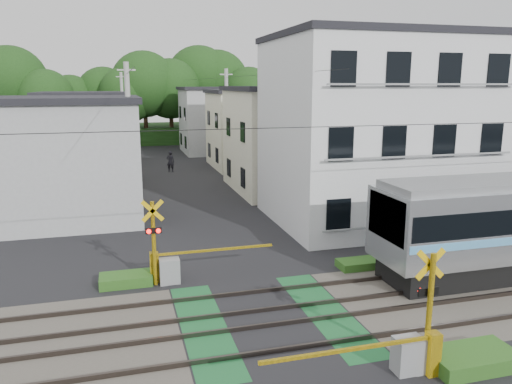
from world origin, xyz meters
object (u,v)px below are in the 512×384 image
object	(u,v)px
crossing_signal_far	(167,264)
pedestrian	(170,161)
crossing_signal_near	(413,346)
apartment_block	(374,130)

from	to	relation	value
crossing_signal_far	pedestrian	size ratio (longest dim) A/B	2.79
crossing_signal_far	crossing_signal_near	bearing A→B (deg)	-54.71
crossing_signal_near	pedestrian	world-z (taller)	crossing_signal_near
apartment_block	pedestrian	world-z (taller)	apartment_block
crossing_signal_near	apartment_block	distance (m)	14.95
crossing_signal_far	pedestrian	bearing A→B (deg)	83.70
crossing_signal_far	apartment_block	bearing A→B (deg)	27.78
crossing_signal_near	pedestrian	bearing A→B (deg)	94.86
pedestrian	crossing_signal_near	bearing A→B (deg)	110.70
apartment_block	pedestrian	size ratio (longest dim) A/B	6.01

